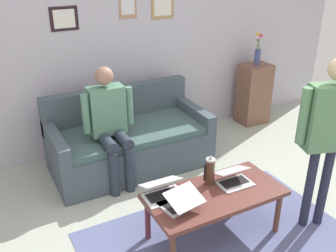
% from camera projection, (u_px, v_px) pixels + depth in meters
% --- Properties ---
extents(ground_plane, '(7.68, 7.68, 0.00)m').
position_uv_depth(ground_plane, '(205.00, 243.00, 3.35)').
color(ground_plane, '#A7B1A2').
extents(area_rug, '(2.31, 1.42, 0.01)m').
position_uv_depth(area_rug, '(219.00, 241.00, 3.37)').
color(area_rug, slate).
rests_on(area_rug, ground_plane).
extents(back_wall, '(7.04, 0.11, 2.70)m').
position_uv_depth(back_wall, '(109.00, 41.00, 4.54)').
color(back_wall, '#B7B3C3').
rests_on(back_wall, ground_plane).
extents(couch, '(1.79, 0.87, 0.88)m').
position_uv_depth(couch, '(129.00, 141.00, 4.44)').
color(couch, '#424F59').
rests_on(couch, ground_plane).
extents(coffee_table, '(1.19, 0.58, 0.45)m').
position_uv_depth(coffee_table, '(215.00, 197.00, 3.28)').
color(coffee_table, brown).
rests_on(coffee_table, ground_plane).
extents(laptop_left, '(0.31, 0.27, 0.14)m').
position_uv_depth(laptop_left, '(234.00, 179.00, 3.38)').
color(laptop_left, silver).
rests_on(laptop_left, coffee_table).
extents(laptop_center, '(0.34, 0.29, 0.16)m').
position_uv_depth(laptop_center, '(163.00, 191.00, 3.20)').
color(laptop_center, silver).
rests_on(laptop_center, coffee_table).
extents(laptop_right, '(0.33, 0.35, 0.16)m').
position_uv_depth(laptop_right, '(180.00, 202.00, 3.06)').
color(laptop_right, silver).
rests_on(laptop_right, coffee_table).
extents(french_press, '(0.10, 0.08, 0.28)m').
position_uv_depth(french_press, '(210.00, 171.00, 3.33)').
color(french_press, '#4C3323').
rests_on(french_press, coffee_table).
extents(side_shelf, '(0.42, 0.32, 0.87)m').
position_uv_depth(side_shelf, '(254.00, 94.00, 5.52)').
color(side_shelf, brown).
rests_on(side_shelf, ground_plane).
extents(flower_vase, '(0.09, 0.10, 0.45)m').
position_uv_depth(flower_vase, '(258.00, 52.00, 5.25)').
color(flower_vase, '#434D80').
rests_on(flower_vase, side_shelf).
extents(person_standing, '(0.56, 0.30, 1.59)m').
position_uv_depth(person_standing, '(329.00, 125.00, 3.16)').
color(person_standing, '#25283D').
rests_on(person_standing, ground_plane).
extents(person_seated, '(0.55, 0.51, 1.28)m').
position_uv_depth(person_seated, '(110.00, 120.00, 3.96)').
color(person_seated, '#28323E').
rests_on(person_seated, ground_plane).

